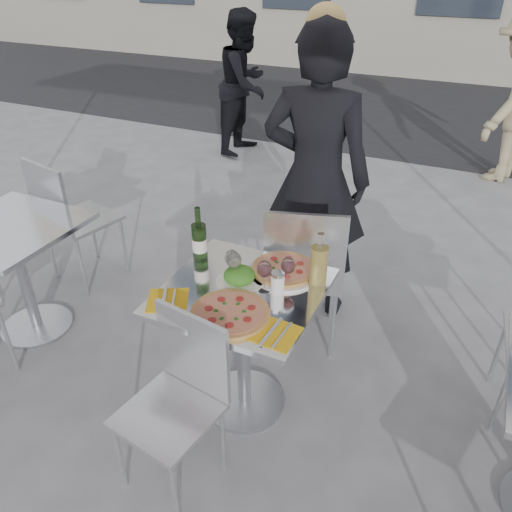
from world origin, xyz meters
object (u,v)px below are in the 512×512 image
at_px(chair_near, 180,389).
at_px(wineglass_red_a, 264,270).
at_px(napkin_right, 275,333).
at_px(chair_far, 304,267).
at_px(side_table_left, 17,257).
at_px(wine_bottle, 199,240).
at_px(wineglass_white_b, 234,261).
at_px(main_table, 243,325).
at_px(carafe, 319,267).
at_px(napkin_left, 168,300).
at_px(pedestrian_a, 245,84).
at_px(sugar_shaker, 277,283).
at_px(pizza_near, 230,313).
at_px(salad_plate, 239,277).
at_px(side_chair_lfar, 67,213).
at_px(wineglass_red_b, 288,267).
at_px(woman_diner, 315,180).
at_px(wineglass_white_a, 232,259).
at_px(pizza_far, 284,270).

relative_size(chair_near, wineglass_red_a, 5.28).
height_order(chair_near, napkin_right, chair_near).
bearing_deg(chair_far, side_table_left, 2.41).
height_order(wine_bottle, wineglass_white_b, wine_bottle).
xyz_separation_m(main_table, carafe, (0.31, 0.16, 0.33)).
height_order(wineglass_red_a, napkin_left, wineglass_red_a).
height_order(main_table, pedestrian_a, pedestrian_a).
relative_size(chair_far, sugar_shaker, 9.00).
height_order(main_table, side_table_left, same).
distance_m(chair_far, pizza_near, 0.79).
height_order(chair_far, wine_bottle, wine_bottle).
xyz_separation_m(side_table_left, salad_plate, (1.46, 0.04, 0.25)).
bearing_deg(wineglass_red_a, salad_plate, -179.12).
bearing_deg(side_chair_lfar, wineglass_white_b, 175.12).
relative_size(sugar_shaker, wineglass_red_b, 0.68).
xyz_separation_m(woman_diner, napkin_right, (0.26, -1.23, -0.16)).
bearing_deg(salad_plate, napkin_left, -132.38).
xyz_separation_m(wineglass_white_b, napkin_right, (0.33, -0.28, -0.11)).
bearing_deg(pedestrian_a, chair_near, -156.24).
distance_m(woman_diner, wineglass_red_a, 0.97).
distance_m(chair_near, wineglass_white_a, 0.63).
bearing_deg(side_table_left, chair_near, -17.62).
distance_m(pizza_far, wineglass_red_b, 0.15).
relative_size(pizza_far, napkin_left, 1.46).
xyz_separation_m(main_table, wineglass_white_b, (-0.06, 0.05, 0.32)).
bearing_deg(napkin_right, wineglass_white_b, 143.41).
xyz_separation_m(wine_bottle, napkin_left, (0.04, -0.36, -0.11)).
distance_m(woman_diner, carafe, 0.90).
bearing_deg(chair_far, napkin_right, 83.94).
bearing_deg(carafe, salad_plate, -160.85).
distance_m(main_table, woman_diner, 1.07).
height_order(pizza_near, wineglass_white_a, wineglass_white_a).
height_order(main_table, wine_bottle, wine_bottle).
bearing_deg(napkin_right, wineglass_red_a, 125.88).
height_order(main_table, chair_far, chair_far).
bearing_deg(woman_diner, wineglass_red_a, 90.91).
bearing_deg(wineglass_white_b, side_chair_lfar, 162.30).
bearing_deg(pedestrian_a, wineglass_red_b, -149.66).
height_order(pedestrian_a, wineglass_white_b, pedestrian_a).
relative_size(chair_near, napkin_left, 3.44).
bearing_deg(woman_diner, side_chair_lfar, 11.37).
distance_m(side_table_left, chair_near, 1.49).
height_order(wine_bottle, napkin_left, wine_bottle).
relative_size(carafe, wineglass_white_b, 1.84).
height_order(chair_far, pizza_near, chair_far).
distance_m(wineglass_red_a, napkin_left, 0.46).
xyz_separation_m(main_table, salad_plate, (-0.04, 0.04, 0.25)).
relative_size(woman_diner, pizza_far, 5.19).
bearing_deg(chair_near, chair_far, 88.88).
distance_m(side_chair_lfar, pizza_far, 1.77).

